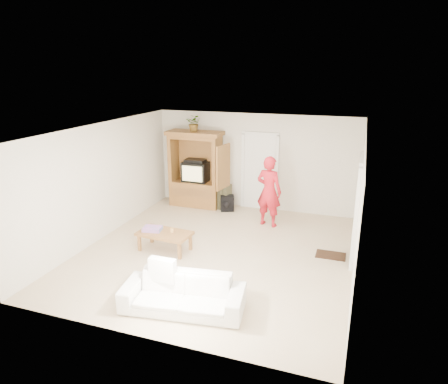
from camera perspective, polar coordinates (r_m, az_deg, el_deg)
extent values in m
plane|color=tan|center=(8.59, -0.99, -8.52)|extent=(6.00, 6.00, 0.00)
plane|color=white|center=(7.81, -1.09, 8.90)|extent=(6.00, 6.00, 0.00)
plane|color=silver|center=(10.87, 4.42, 4.31)|extent=(5.50, 0.00, 5.50)
plane|color=silver|center=(5.58, -11.80, -9.08)|extent=(5.50, 0.00, 5.50)
plane|color=silver|center=(9.37, -17.04, 1.45)|extent=(0.00, 6.00, 6.00)
plane|color=silver|center=(7.65, 18.70, -2.26)|extent=(0.00, 6.00, 6.00)
cube|color=#98602F|center=(11.30, -4.02, -0.16)|extent=(1.40, 0.60, 0.70)
cube|color=#98602F|center=(11.32, -7.16, 4.76)|extent=(0.10, 0.60, 1.20)
cube|color=#98602F|center=(10.82, -0.94, 4.30)|extent=(0.10, 0.60, 1.20)
cube|color=#98602F|center=(11.30, -3.58, 4.83)|extent=(1.40, 0.06, 1.20)
cube|color=#98602F|center=(10.93, -4.20, 7.87)|extent=(1.40, 0.60, 0.10)
cube|color=#98602F|center=(10.91, -4.21, 8.38)|extent=(1.52, 0.68, 0.10)
cube|color=#98602F|center=(10.28, -0.11, 3.60)|extent=(0.16, 0.67, 1.15)
cube|color=black|center=(11.16, -4.03, 2.95)|extent=(0.70, 0.52, 0.55)
cube|color=tan|center=(10.92, -4.58, 2.61)|extent=(0.58, 0.02, 0.42)
cube|color=black|center=(11.06, -4.12, 4.49)|extent=(0.55, 0.35, 0.08)
cube|color=olive|center=(11.02, -4.61, -0.09)|extent=(1.19, 0.03, 0.25)
cube|color=white|center=(10.87, 5.11, 2.78)|extent=(0.85, 0.05, 2.04)
cube|color=black|center=(8.31, 18.43, -2.73)|extent=(0.05, 0.90, 2.04)
cube|color=black|center=(9.40, 19.00, 3.20)|extent=(0.03, 0.60, 0.48)
cube|color=#382316|center=(8.70, 14.98, -8.71)|extent=(0.60, 0.40, 0.02)
imported|color=#4C7238|center=(10.85, -4.28, 9.79)|extent=(0.42, 0.37, 0.45)
imported|color=red|center=(9.73, 6.43, 0.09)|extent=(0.72, 0.55, 1.75)
imported|color=silver|center=(6.63, -5.90, -14.26)|extent=(2.05, 1.03, 0.57)
cube|color=olive|center=(8.58, -8.49, -5.89)|extent=(1.16, 0.70, 0.06)
cube|color=olive|center=(8.75, -11.99, -7.13)|extent=(0.07, 0.07, 0.36)
cube|color=olive|center=(9.09, -10.29, -6.05)|extent=(0.07, 0.07, 0.36)
cube|color=olive|center=(8.26, -6.37, -8.38)|extent=(0.07, 0.07, 0.36)
cube|color=olive|center=(8.62, -4.83, -7.16)|extent=(0.07, 0.07, 0.36)
cube|color=#FE54A7|center=(8.68, -10.19, -5.19)|extent=(0.42, 0.34, 0.08)
cylinder|color=tan|center=(8.53, -7.44, -5.42)|extent=(0.08, 0.08, 0.10)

